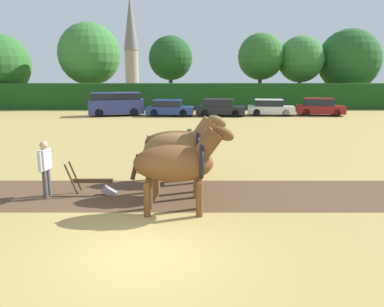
% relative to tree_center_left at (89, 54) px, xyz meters
% --- Properties ---
extents(ground_plane, '(240.00, 240.00, 0.00)m').
position_rel_tree_center_left_xyz_m(ground_plane, '(10.36, -36.59, -5.87)').
color(ground_plane, '#A88E4C').
extents(plowed_furrow_strip, '(21.45, 3.29, 0.01)m').
position_rel_tree_center_left_xyz_m(plowed_furrow_strip, '(7.69, -32.72, -5.87)').
color(plowed_furrow_strip, brown).
rests_on(plowed_furrow_strip, ground).
extents(hedgerow, '(67.47, 1.74, 2.71)m').
position_rel_tree_center_left_xyz_m(hedgerow, '(10.36, -3.69, -4.52)').
color(hedgerow, '#194719').
rests_on(hedgerow, ground).
extents(tree_center_left, '(6.99, 6.99, 9.38)m').
position_rel_tree_center_left_xyz_m(tree_center_left, '(0.00, 0.00, 0.00)').
color(tree_center_left, '#423323').
rests_on(tree_center_left, ground).
extents(tree_center, '(4.95, 4.95, 7.92)m').
position_rel_tree_center_left_xyz_m(tree_center, '(9.21, -0.24, -0.45)').
color(tree_center, brown).
rests_on(tree_center, ground).
extents(tree_center_right, '(5.27, 5.27, 8.25)m').
position_rel_tree_center_left_xyz_m(tree_center_right, '(19.53, 0.17, -0.28)').
color(tree_center_right, brown).
rests_on(tree_center_right, ground).
extents(tree_right, '(5.26, 5.26, 7.96)m').
position_rel_tree_center_left_xyz_m(tree_right, '(24.17, 0.23, -0.56)').
color(tree_right, '#423323').
rests_on(tree_right, ground).
extents(tree_far_right, '(7.15, 7.15, 8.81)m').
position_rel_tree_center_left_xyz_m(tree_far_right, '(29.97, 0.82, -0.65)').
color(tree_far_right, '#423323').
rests_on(tree_far_right, ground).
extents(church_spire, '(2.77, 2.77, 17.98)m').
position_rel_tree_center_left_xyz_m(church_spire, '(0.35, 29.56, 3.54)').
color(church_spire, gray).
rests_on(church_spire, ground).
extents(draft_horse_lead_left, '(2.81, 1.05, 2.44)m').
position_rel_tree_center_left_xyz_m(draft_horse_lead_left, '(11.00, -34.29, -4.49)').
color(draft_horse_lead_left, brown).
rests_on(draft_horse_lead_left, ground).
extents(draft_horse_lead_right, '(2.64, 1.04, 2.57)m').
position_rel_tree_center_left_xyz_m(draft_horse_lead_right, '(11.02, -32.75, -4.40)').
color(draft_horse_lead_right, brown).
rests_on(draft_horse_lead_right, ground).
extents(draft_horse_trail_left, '(2.93, 0.89, 2.38)m').
position_rel_tree_center_left_xyz_m(draft_horse_trail_left, '(11.03, -31.21, -4.51)').
color(draft_horse_trail_left, brown).
rests_on(draft_horse_trail_left, ground).
extents(plow, '(1.54, 0.46, 1.13)m').
position_rel_tree_center_left_xyz_m(plow, '(8.42, -32.73, -5.56)').
color(plow, '#4C331E').
rests_on(plow, ground).
extents(farmer_at_plow, '(0.24, 0.69, 1.73)m').
position_rel_tree_center_left_xyz_m(farmer_at_plow, '(6.96, -32.92, -4.86)').
color(farmer_at_plow, '#4C4C4C').
rests_on(farmer_at_plow, ground).
extents(farmer_beside_team, '(0.55, 0.41, 1.59)m').
position_rel_tree_center_left_xyz_m(farmer_beside_team, '(11.33, -29.41, -4.96)').
color(farmer_beside_team, '#38332D').
rests_on(farmer_beside_team, ground).
extents(parked_van, '(5.11, 2.81, 2.07)m').
position_rel_tree_center_left_xyz_m(parked_van, '(4.77, -10.17, -4.81)').
color(parked_van, navy).
rests_on(parked_van, ground).
extents(parked_car_left, '(4.29, 2.22, 1.43)m').
position_rel_tree_center_left_xyz_m(parked_car_left, '(9.54, -10.42, -5.18)').
color(parked_car_left, navy).
rests_on(parked_car_left, ground).
extents(parked_car_center_left, '(4.51, 2.46, 1.51)m').
position_rel_tree_center_left_xyz_m(parked_car_center_left, '(14.09, -10.41, -5.15)').
color(parked_car_center_left, black).
rests_on(parked_car_center_left, ground).
extents(parked_car_center, '(4.32, 2.29, 1.45)m').
position_rel_tree_center_left_xyz_m(parked_car_center, '(18.64, -10.04, -5.17)').
color(parked_car_center, silver).
rests_on(parked_car_center, ground).
extents(parked_car_center_right, '(4.42, 2.47, 1.55)m').
position_rel_tree_center_left_xyz_m(parked_car_center_right, '(23.13, -10.07, -5.13)').
color(parked_car_center_right, maroon).
rests_on(parked_car_center_right, ground).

